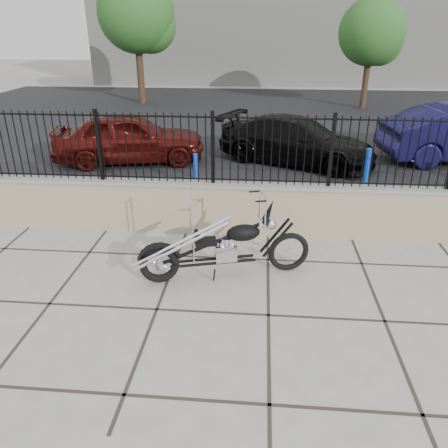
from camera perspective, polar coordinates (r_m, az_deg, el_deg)
The scene contains 12 objects.
ground_plane at distance 5.91m, azimuth 5.84°, elevation -11.78°, with size 90.00×90.00×0.00m, color #99968E.
parking_lot at distance 17.62m, azimuth 5.58°, elevation 13.02°, with size 30.00×30.00×0.00m, color black.
retaining_wall at distance 7.87m, azimuth 5.87°, elevation 1.93°, with size 14.00×0.36×0.96m, color gray.
iron_fence at distance 7.52m, azimuth 6.23°, elevation 9.54°, with size 14.00×0.08×1.20m, color black.
background_building at distance 31.27m, azimuth 5.85°, elevation 25.38°, with size 22.00×6.00×8.00m, color beige.
chopper_motorcycle at distance 6.35m, azimuth -0.23°, elevation -1.12°, with size 2.46×0.43×1.48m, color black, non-canonical shape.
car_red at distance 12.43m, azimuth -12.25°, elevation 10.98°, with size 1.63×4.04×1.38m, color #450C09.
car_black at distance 12.27m, azimuth 9.42°, elevation 10.72°, with size 1.75×4.30×1.25m, color black.
bollard_a at distance 10.05m, azimuth -3.70°, elevation 6.77°, with size 0.10×0.10×0.86m, color blue.
bollard_b at distance 10.54m, azimuth 18.14°, elevation 6.77°, with size 0.12×0.12×0.98m, color #0C16B5.
tree_left at distance 22.43m, azimuth -11.47°, elevation 25.77°, with size 3.50×3.50×5.90m.
tree_right at distance 21.52m, azimuth 18.80°, elevation 23.03°, with size 2.84×2.84×4.79m.
Camera 1 is at (-0.18, -4.77, 3.49)m, focal length 35.00 mm.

